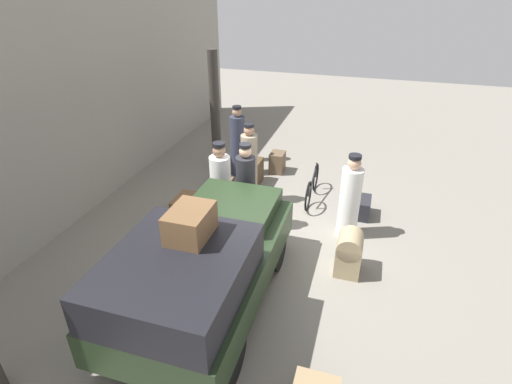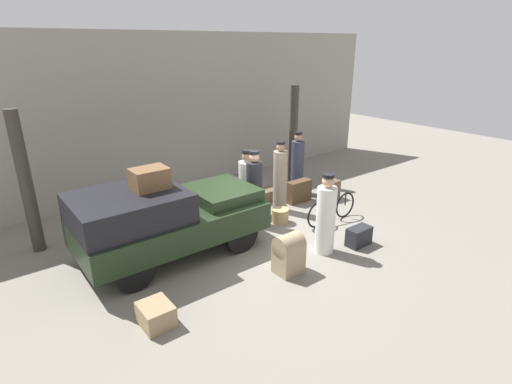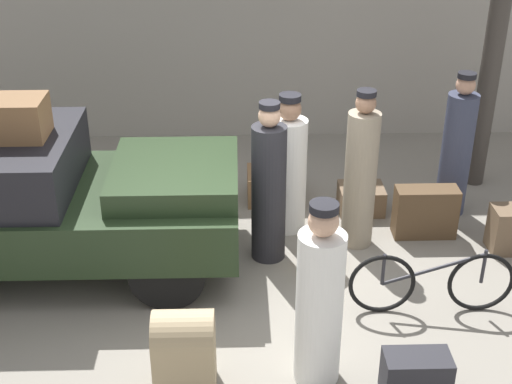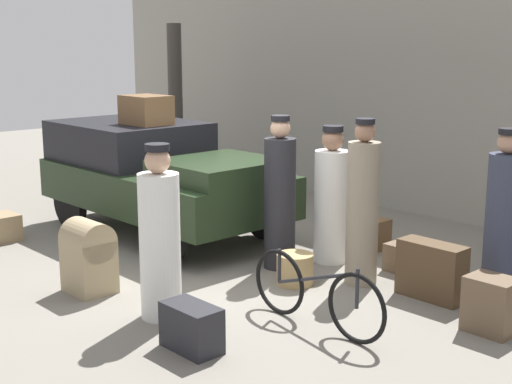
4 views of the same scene
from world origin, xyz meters
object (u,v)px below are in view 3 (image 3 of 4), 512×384
(trunk_on_truck_roof, at_px, (12,118))
(suitcase_black_upright, at_px, (416,376))
(trunk_large_brown, at_px, (511,229))
(porter_standing_middle, at_px, (269,189))
(porter_carrying_trunk, at_px, (457,150))
(trunk_umber_medium, at_px, (425,212))
(truck, at_px, (45,194))
(suitcase_small_leather, at_px, (361,199))
(porter_lifting_near_truck, at_px, (288,170))
(porter_with_bicycle, at_px, (319,303))
(wicker_basket, at_px, (321,256))
(suitcase_tan_flat, at_px, (273,186))
(trunk_barrel_dark, at_px, (184,351))
(conductor_in_dark_uniform, at_px, (360,176))
(bicycle, at_px, (432,282))

(trunk_on_truck_roof, bearing_deg, suitcase_black_upright, -29.89)
(suitcase_black_upright, relative_size, trunk_large_brown, 1.06)
(porter_standing_middle, bearing_deg, suitcase_black_upright, -62.87)
(porter_standing_middle, relative_size, trunk_on_truck_roof, 2.71)
(porter_carrying_trunk, bearing_deg, trunk_umber_medium, -128.82)
(suitcase_black_upright, bearing_deg, trunk_on_truck_roof, 150.11)
(truck, bearing_deg, suitcase_small_leather, 17.34)
(truck, distance_m, trunk_on_truck_roof, 0.90)
(porter_lifting_near_truck, height_order, trunk_large_brown, porter_lifting_near_truck)
(porter_with_bicycle, distance_m, trunk_on_truck_roof, 3.63)
(porter_standing_middle, relative_size, suitcase_black_upright, 3.26)
(wicker_basket, xyz_separation_m, suitcase_tan_flat, (-0.43, 1.68, 0.02))
(porter_carrying_trunk, xyz_separation_m, suitcase_black_upright, (-1.18, -3.25, -0.63))
(wicker_basket, distance_m, trunk_large_brown, 2.24)
(wicker_basket, bearing_deg, trunk_large_brown, 9.39)
(porter_carrying_trunk, bearing_deg, trunk_large_brown, -65.34)
(wicker_basket, distance_m, trunk_barrel_dark, 2.29)
(porter_standing_middle, relative_size, porter_carrying_trunk, 1.02)
(porter_with_bicycle, xyz_separation_m, conductor_in_dark_uniform, (0.70, 2.26, 0.07))
(wicker_basket, distance_m, trunk_on_truck_roof, 3.54)
(bicycle, height_order, suitcase_small_leather, bicycle)
(trunk_on_truck_roof, bearing_deg, suitcase_small_leather, 16.44)
(trunk_large_brown, relative_size, suitcase_small_leather, 0.96)
(trunk_umber_medium, bearing_deg, conductor_in_dark_uniform, -169.77)
(conductor_in_dark_uniform, bearing_deg, porter_standing_middle, -165.78)
(porter_standing_middle, xyz_separation_m, trunk_umber_medium, (1.87, 0.41, -0.55))
(conductor_in_dark_uniform, xyz_separation_m, trunk_barrel_dark, (-1.85, -2.40, -0.45))
(trunk_umber_medium, bearing_deg, porter_lifting_near_truck, 172.03)
(suitcase_small_leather, bearing_deg, porter_with_bicycle, -106.21)
(porter_carrying_trunk, distance_m, suitcase_black_upright, 3.52)
(trunk_barrel_dark, bearing_deg, suitcase_small_leather, 57.42)
(bicycle, bearing_deg, trunk_barrel_dark, -156.01)
(trunk_barrel_dark, distance_m, trunk_on_truck_roof, 3.03)
(porter_lifting_near_truck, bearing_deg, trunk_umber_medium, -7.97)
(suitcase_small_leather, relative_size, suitcase_tan_flat, 0.83)
(porter_standing_middle, height_order, trunk_on_truck_roof, trunk_on_truck_roof)
(conductor_in_dark_uniform, relative_size, porter_carrying_trunk, 1.03)
(truck, relative_size, porter_standing_middle, 2.04)
(truck, xyz_separation_m, trunk_large_brown, (5.17, 0.15, -0.61))
(porter_lifting_near_truck, relative_size, conductor_in_dark_uniform, 0.91)
(porter_standing_middle, relative_size, conductor_in_dark_uniform, 0.99)
(trunk_umber_medium, bearing_deg, suitcase_tan_flat, 151.43)
(suitcase_tan_flat, bearing_deg, truck, -149.89)
(bicycle, relative_size, porter_carrying_trunk, 0.91)
(porter_standing_middle, xyz_separation_m, porter_carrying_trunk, (2.34, 0.99, -0.01))
(truck, xyz_separation_m, porter_with_bicycle, (2.74, -1.90, -0.08))
(wicker_basket, height_order, conductor_in_dark_uniform, conductor_in_dark_uniform)
(truck, relative_size, trunk_barrel_dark, 4.69)
(porter_lifting_near_truck, relative_size, trunk_on_truck_roof, 2.49)
(porter_lifting_near_truck, distance_m, conductor_in_dark_uniform, 0.87)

